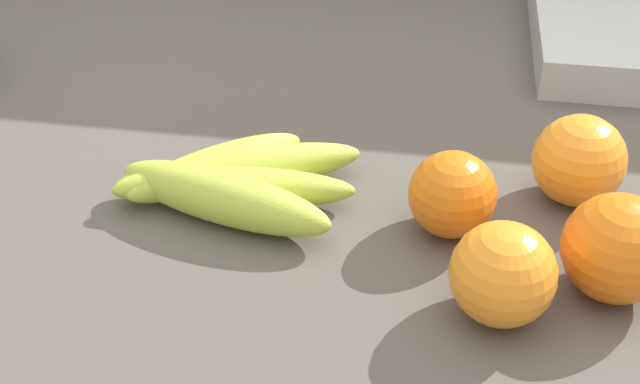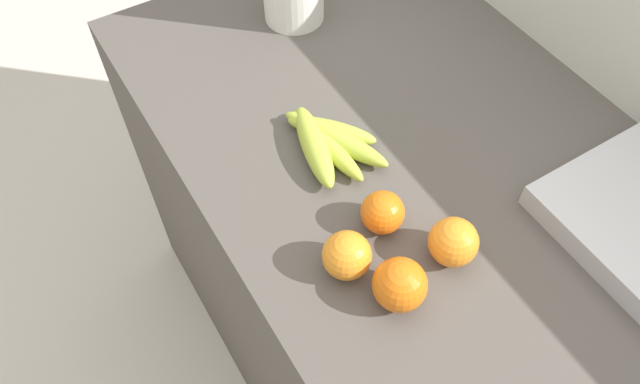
% 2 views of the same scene
% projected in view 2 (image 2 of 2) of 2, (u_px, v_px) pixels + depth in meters
% --- Properties ---
extents(counter, '(1.57, 0.75, 0.89)m').
position_uv_depth(counter, '(434.00, 327.00, 1.34)').
color(counter, '#514C47').
rests_on(counter, ground).
extents(wall_back, '(1.97, 0.06, 1.30)m').
position_uv_depth(wall_back, '(599.00, 194.00, 1.30)').
color(wall_back, silver).
rests_on(wall_back, ground).
extents(banana_bunch, '(0.21, 0.16, 0.04)m').
position_uv_depth(banana_bunch, '(326.00, 141.00, 1.04)').
color(banana_bunch, '#AEC63F').
rests_on(banana_bunch, counter).
extents(orange_back_left, '(0.08, 0.08, 0.08)m').
position_uv_depth(orange_back_left, '(400.00, 285.00, 0.86)').
color(orange_back_left, orange).
rests_on(orange_back_left, counter).
extents(orange_front, '(0.08, 0.08, 0.08)m').
position_uv_depth(orange_front, '(453.00, 242.00, 0.90)').
color(orange_front, orange).
rests_on(orange_front, counter).
extents(orange_center, '(0.07, 0.07, 0.07)m').
position_uv_depth(orange_center, '(347.00, 255.00, 0.89)').
color(orange_center, orange).
rests_on(orange_center, counter).
extents(orange_back_right, '(0.07, 0.07, 0.07)m').
position_uv_depth(orange_back_right, '(383.00, 212.00, 0.94)').
color(orange_back_right, orange).
rests_on(orange_back_right, counter).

